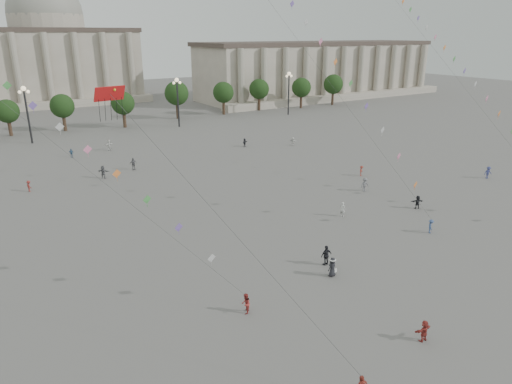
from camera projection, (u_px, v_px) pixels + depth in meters
ground at (347, 283)px, 38.15m from camera, size 360.00×360.00×0.00m
hall_east at (320, 70)px, 148.12m from camera, size 84.00×26.22×17.20m
hall_central at (51, 52)px, 136.54m from camera, size 48.30×34.30×35.50m
tree_row at (99, 103)px, 98.60m from camera, size 137.12×5.12×8.00m
lamp_post_mid_west at (26, 104)px, 84.00m from camera, size 2.00×0.90×10.65m
lamp_post_mid_east at (177, 93)px, 99.14m from camera, size 2.00×0.90×10.65m
lamp_post_far_east at (289, 85)px, 114.27m from camera, size 2.00×0.90×10.65m
person_crowd_0 at (71, 153)px, 76.35m from camera, size 0.92×0.46×1.50m
person_crowd_3 at (418, 202)px, 54.05m from camera, size 1.57×1.05×1.63m
person_crowd_4 at (109, 145)px, 80.76m from camera, size 1.87×1.30×1.95m
person_crowd_6 at (365, 185)px, 59.95m from camera, size 1.27×0.82×1.86m
person_crowd_7 at (293, 141)px, 84.40m from camera, size 1.46×1.24×1.58m
person_crowd_8 at (361, 171)px, 66.50m from camera, size 1.12×1.00×1.51m
person_crowd_9 at (245, 143)px, 83.54m from camera, size 1.49×1.06×1.55m
person_crowd_12 at (103, 172)px, 65.33m from camera, size 1.67×1.57×1.87m
person_crowd_13 at (343, 209)px, 51.79m from camera, size 0.60×0.73×1.72m
person_crowd_14 at (488, 172)px, 65.29m from camera, size 1.30×1.03×1.76m
person_crowd_16 at (133, 164)px, 69.36m from camera, size 1.17×0.65×1.88m
person_crowd_17 at (29, 186)px, 59.93m from camera, size 0.83×1.09×1.49m
tourist_1 at (326, 255)px, 40.82m from camera, size 1.14×0.52×1.91m
tourist_2 at (424, 331)px, 30.76m from camera, size 1.46×0.51×1.56m
kite_flyer_0 at (246, 304)px, 33.81m from camera, size 0.96×0.99×1.61m
kite_flyer_1 at (431, 226)px, 47.46m from camera, size 1.07×1.08×1.49m
hat_person at (332, 267)px, 38.94m from camera, size 0.93×0.69×1.72m
dragon_kite at (113, 106)px, 31.69m from camera, size 4.89×9.60×24.32m
kite_train_east at (435, 41)px, 65.98m from camera, size 16.89×47.26×60.56m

